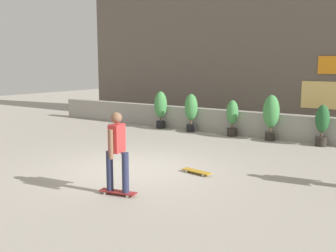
{
  "coord_description": "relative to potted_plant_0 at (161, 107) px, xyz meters",
  "views": [
    {
      "loc": [
        6.15,
        -7.51,
        2.63
      ],
      "look_at": [
        0.0,
        1.5,
        0.9
      ],
      "focal_mm": 41.75,
      "sensor_mm": 36.0,
      "label": 1
    }
  ],
  "objects": [
    {
      "name": "skateboard_near_camera",
      "position": [
        4.69,
        -5.09,
        -0.83
      ],
      "size": [
        0.82,
        0.33,
        0.08
      ],
      "color": "#BF8C26",
      "rests_on": "ground"
    },
    {
      "name": "potted_plant_0",
      "position": [
        0.0,
        0.0,
        0.0
      ],
      "size": [
        0.53,
        0.53,
        1.53
      ],
      "color": "black",
      "rests_on": "ground"
    },
    {
      "name": "planter_wall",
      "position": [
        3.14,
        0.45,
        -0.44
      ],
      "size": [
        18.0,
        0.4,
        0.9
      ],
      "primitive_type": "cube",
      "color": "gray",
      "rests_on": "ground"
    },
    {
      "name": "potted_plant_1",
      "position": [
        1.47,
        -0.0,
        -0.03
      ],
      "size": [
        0.51,
        0.51,
        1.49
      ],
      "color": "black",
      "rests_on": "ground"
    },
    {
      "name": "ground_plane",
      "position": [
        3.14,
        -5.55,
        -0.89
      ],
      "size": [
        48.0,
        48.0,
        0.0
      ],
      "primitive_type": "plane",
      "color": "#A8A093"
    },
    {
      "name": "potted_plant_2",
      "position": [
        3.23,
        -0.0,
        -0.14
      ],
      "size": [
        0.43,
        0.43,
        1.33
      ],
      "color": "#2D2823",
      "rests_on": "ground"
    },
    {
      "name": "potted_plant_4",
      "position": [
        6.39,
        -0.0,
        -0.13
      ],
      "size": [
        0.44,
        0.44,
        1.35
      ],
      "color": "#2D2823",
      "rests_on": "ground"
    },
    {
      "name": "skater_by_wall_right",
      "position": [
        4.15,
        -7.34,
        0.05
      ],
      "size": [
        0.82,
        0.55,
        1.7
      ],
      "color": "maroon",
      "rests_on": "ground"
    },
    {
      "name": "building_backdrop",
      "position": [
        3.14,
        4.45,
        2.36
      ],
      "size": [
        20.0,
        2.08,
        6.5
      ],
      "color": "#60564C",
      "rests_on": "ground"
    },
    {
      "name": "potted_plant_3",
      "position": [
        4.69,
        0.0,
        0.04
      ],
      "size": [
        0.56,
        0.56,
        1.59
      ],
      "color": "#2D2823",
      "rests_on": "ground"
    }
  ]
}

